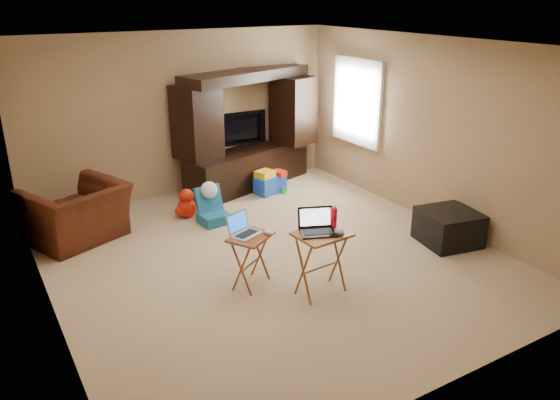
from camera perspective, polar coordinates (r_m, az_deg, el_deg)
floor at (r=6.69m, az=-0.88°, el=-5.88°), size 5.50×5.50×0.00m
ceiling at (r=6.00m, az=-1.02°, el=15.96°), size 5.50×5.50×0.00m
wall_back at (r=8.65m, az=-10.19°, el=8.80°), size 5.00×0.00×5.00m
wall_front at (r=4.23m, az=18.09°, el=-4.90°), size 5.00×0.00×5.00m
wall_left at (r=5.49m, az=-24.16°, el=0.25°), size 0.00×5.50×5.50m
wall_right at (r=7.74m, az=15.42°, el=6.97°), size 0.00×5.50×5.50m
window_pane at (r=8.81m, az=8.16°, el=10.13°), size 0.00×1.20×1.20m
window_frame at (r=8.80m, az=8.05°, el=10.13°), size 0.06×1.14×1.34m
entertainment_center at (r=8.82m, az=-3.39°, el=7.30°), size 2.38×1.24×1.89m
television at (r=9.02m, az=-4.06°, el=7.34°), size 0.97×0.17×0.55m
recliner at (r=7.44m, az=-20.48°, el=-1.33°), size 1.43×1.35×0.74m
child_rocker at (r=7.58m, az=-6.99°, el=-0.63°), size 0.41×0.46×0.51m
plush_toy at (r=7.85m, az=-9.71°, el=-0.31°), size 0.39×0.32×0.43m
push_toy at (r=8.70m, az=-1.04°, el=1.99°), size 0.61×0.51×0.39m
ottoman at (r=7.28m, az=17.21°, el=-2.72°), size 0.78×0.78×0.43m
tray_table_left at (r=5.95m, az=-3.06°, el=-6.34°), size 0.58×0.55×0.59m
tray_table_right at (r=5.79m, az=4.33°, el=-6.63°), size 0.57×0.47×0.70m
laptop_left at (r=5.78m, az=-3.54°, el=-2.63°), size 0.38×0.35×0.24m
laptop_right at (r=5.58m, az=4.00°, el=-2.39°), size 0.45×0.41×0.24m
mouse_left at (r=5.83m, az=-1.15°, el=-3.38°), size 0.12×0.14×0.05m
mouse_right at (r=5.60m, az=6.23°, el=-3.37°), size 0.11×0.15×0.06m
water_bottle at (r=5.76m, az=5.63°, el=-1.81°), size 0.07×0.07×0.21m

